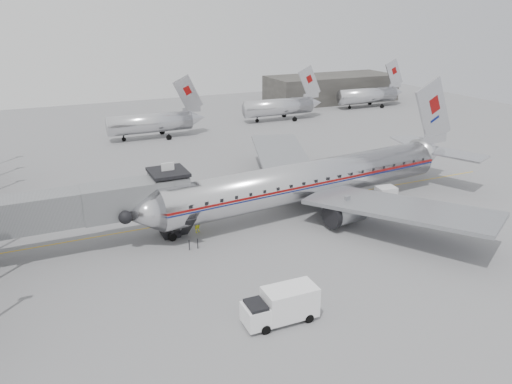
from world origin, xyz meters
TOP-DOWN VIEW (x-y plane):
  - ground at (0.00, 0.00)m, footprint 160.00×160.00m
  - hangar at (45.00, 60.00)m, footprint 30.00×12.00m
  - apron_line at (3.00, 6.00)m, footprint 60.00×0.15m
  - jet_bridge at (-16.66, 3.67)m, footprint 21.00×6.20m
  - distant_aircraft_near at (-1.79, 42.00)m, footprint 16.39×3.20m
  - distant_aircraft_mid at (24.21, 46.00)m, footprint 16.39×3.20m
  - distant_aircraft_far at (48.21, 50.00)m, footprint 16.39×3.20m
  - airliner at (6.83, 3.75)m, footprint 41.69×38.46m
  - service_van at (-6.06, -13.51)m, footprint 5.30×2.19m
  - baggage_cart_navy at (9.35, 2.00)m, footprint 2.83×2.49m
  - baggage_cart_white at (15.22, 2.00)m, footprint 2.40×1.92m
  - ramp_worker at (-6.69, 3.00)m, footprint 0.86×0.80m

SIDE VIEW (x-z plane):
  - ground at x=0.00m, z-range 0.00..0.00m
  - apron_line at x=3.00m, z-range 0.00..0.01m
  - baggage_cart_white at x=15.22m, z-range 0.06..1.82m
  - baggage_cart_navy at x=9.35m, z-range 0.06..1.91m
  - ramp_worker at x=-6.69m, z-range 0.00..1.98m
  - service_van at x=-6.06m, z-range 0.06..2.54m
  - distant_aircraft_near at x=-1.79m, z-range -2.40..7.86m
  - distant_aircraft_mid at x=24.21m, z-range -2.40..7.86m
  - distant_aircraft_far at x=48.21m, z-range -2.40..7.86m
  - hangar at x=45.00m, z-range 0.00..6.00m
  - airliner at x=6.83m, z-range -3.28..9.91m
  - jet_bridge at x=-16.66m, z-range 0.63..7.73m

